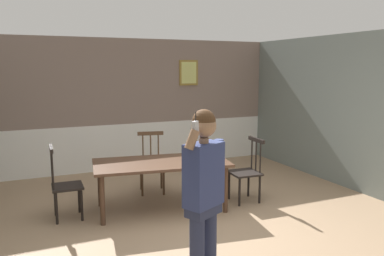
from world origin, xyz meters
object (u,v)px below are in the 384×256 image
Objects in this scene: dining_table at (161,167)px; person_figure at (204,188)px; chair_at_table_head at (64,185)px; chair_by_doorway at (152,164)px; chair_near_window at (247,171)px.

person_figure reaches higher than dining_table.
dining_table is at bearing 83.64° from chair_at_table_head.
dining_table is 1.19× the size of person_figure.
person_figure is at bearing 94.42° from chair_by_doorway.
chair_at_table_head is at bearing 171.86° from dining_table.
chair_at_table_head reaches higher than chair_by_doorway.
dining_table is 1.37m from chair_near_window.
chair_near_window is at bearing -8.17° from dining_table.
chair_by_doorway is at bearing -124.88° from person_figure.
chair_at_table_head is at bearing 37.18° from chair_by_doorway.
chair_by_doorway is (-1.22, 1.04, 0.00)m from chair_near_window.
chair_at_table_head is (-2.69, 0.39, 0.01)m from chair_near_window.
chair_at_table_head is (-1.35, 0.19, -0.16)m from dining_table.
dining_table is 1.98× the size of chair_at_table_head.
person_figure is (-0.33, -2.14, 0.34)m from dining_table.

